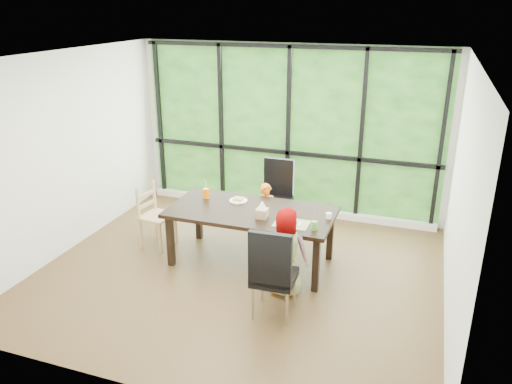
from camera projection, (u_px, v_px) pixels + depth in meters
ground at (240, 272)px, 6.50m from camera, size 5.00×5.00×0.00m
back_wall at (289, 130)px, 8.00m from camera, size 5.00×0.00×5.00m
foliage_backdrop at (289, 131)px, 7.99m from camera, size 4.80×0.02×2.65m
window_mullions at (288, 131)px, 7.95m from camera, size 4.80×0.06×2.65m
window_sill at (286, 208)px, 8.38m from camera, size 4.80×0.12×0.10m
dining_table at (251, 236)px, 6.62m from camera, size 2.15×1.09×0.75m
chair_window_leather at (275, 197)px, 7.51m from camera, size 0.46×0.46×1.08m
chair_interior_leather at (274, 271)px, 5.44m from camera, size 0.48×0.48×1.08m
chair_end_beech at (157, 216)px, 7.05m from camera, size 0.45×0.47×0.90m
child_toddler at (266, 213)px, 7.15m from camera, size 0.38×0.31×0.89m
child_older at (285, 252)px, 5.84m from camera, size 0.57×0.40×1.08m
placemat at (292, 223)px, 6.09m from camera, size 0.42×0.31×0.01m
plate_far at (238, 201)px, 6.78m from camera, size 0.25×0.25×0.02m
plate_near at (293, 223)px, 6.09m from camera, size 0.21×0.21×0.01m
orange_cup at (206, 193)px, 6.87m from camera, size 0.09×0.09×0.14m
green_cup at (314, 226)px, 5.91m from camera, size 0.07×0.07×0.11m
white_mug at (329, 216)px, 6.22m from camera, size 0.07×0.07×0.07m
tissue_box at (262, 213)px, 6.24m from camera, size 0.14×0.14×0.12m
crepe_rolls_far at (238, 199)px, 6.77m from camera, size 0.15×0.12×0.04m
crepe_rolls_near at (293, 221)px, 6.08m from camera, size 0.15×0.12×0.04m
straw_white at (206, 186)px, 6.83m from camera, size 0.01×0.04×0.20m
straw_pink at (315, 218)px, 5.87m from camera, size 0.01×0.04×0.20m
tissue at (262, 205)px, 6.20m from camera, size 0.12×0.12×0.11m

